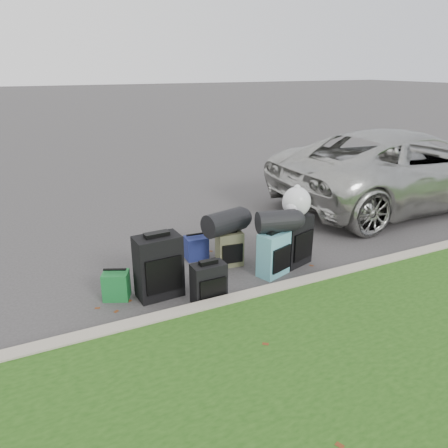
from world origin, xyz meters
name	(u,v)px	position (x,y,z in m)	size (l,w,h in m)	color
ground	(237,265)	(0.00, 0.00, 0.00)	(120.00, 120.00, 0.00)	#383535
curb	(277,292)	(0.00, -1.00, 0.07)	(120.00, 0.18, 0.15)	#9E937F
suv	(404,168)	(4.20, 1.07, 0.73)	(2.41, 5.23, 1.45)	#B7B7B2
suitcase_small_black	(209,283)	(-0.76, -0.74, 0.24)	(0.39, 0.21, 0.49)	black
suitcase_large_black_left	(158,266)	(-1.22, -0.33, 0.38)	(0.52, 0.31, 0.75)	black
suitcase_olive	(230,249)	(-0.09, 0.05, 0.24)	(0.35, 0.22, 0.48)	#46462F
suitcase_teal	(273,254)	(0.29, -0.46, 0.29)	(0.41, 0.24, 0.58)	teal
suitcase_large_black_right	(294,240)	(0.72, -0.30, 0.35)	(0.46, 0.28, 0.70)	black
tote_green	(116,285)	(-1.69, -0.18, 0.17)	(0.29, 0.23, 0.33)	#176A2C
tote_navy	(196,248)	(-0.41, 0.45, 0.16)	(0.30, 0.24, 0.33)	navy
duffel_left	(225,222)	(-0.16, 0.05, 0.63)	(0.32, 0.32, 0.59)	black
duffel_right	(277,221)	(0.34, -0.43, 0.72)	(0.28, 0.28, 0.50)	black
trash_bag	(296,202)	(0.73, -0.29, 0.89)	(0.39, 0.39, 0.39)	silver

